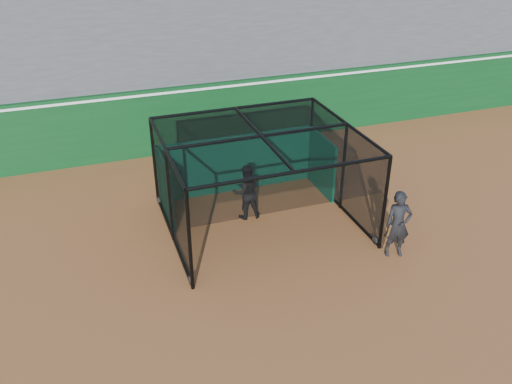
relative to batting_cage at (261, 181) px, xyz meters
name	(u,v)px	position (x,y,z in m)	size (l,w,h in m)	color
ground	(281,276)	(-0.39, -2.61, -1.38)	(120.00, 120.00, 0.00)	brown
outfield_wall	(197,115)	(-0.39, 5.89, -0.09)	(50.00, 0.50, 2.50)	#0B3D17
grandstand	(170,9)	(-0.39, 9.66, 3.10)	(50.00, 7.85, 8.95)	#4C4C4F
batting_cage	(261,181)	(0.00, 0.00, 0.00)	(5.31, 4.71, 2.76)	black
batter	(246,192)	(-0.29, 0.44, -0.53)	(0.82, 0.64, 1.69)	black
on_deck_player	(398,225)	(2.83, -2.71, -0.44)	(0.78, 0.61, 1.87)	black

